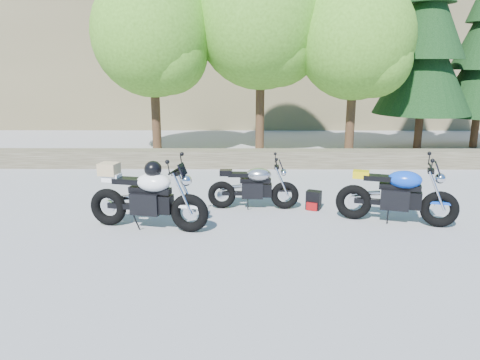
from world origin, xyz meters
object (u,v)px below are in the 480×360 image
at_px(backpack, 314,200).
at_px(silver_bike, 254,187).
at_px(blue_bike, 397,195).
at_px(white_bike, 147,196).

bearing_deg(backpack, silver_bike, -157.92).
distance_m(blue_bike, backpack, 1.67).
xyz_separation_m(silver_bike, backpack, (1.22, -0.05, -0.27)).
xyz_separation_m(blue_bike, backpack, (-1.41, 0.83, -0.35)).
bearing_deg(white_bike, silver_bike, 44.56).
distance_m(white_bike, backpack, 3.38).
xyz_separation_m(silver_bike, white_bike, (-1.93, -1.20, 0.16)).
bearing_deg(backpack, white_bike, -135.57).
relative_size(white_bike, backpack, 5.80).
height_order(silver_bike, white_bike, white_bike).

